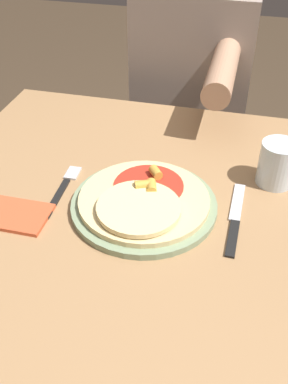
{
  "coord_description": "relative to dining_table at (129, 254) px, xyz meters",
  "views": [
    {
      "loc": [
        0.2,
        -0.66,
        1.34
      ],
      "look_at": [
        0.03,
        0.02,
        0.8
      ],
      "focal_mm": 42.0,
      "sensor_mm": 36.0,
      "label": 1
    }
  ],
  "objects": [
    {
      "name": "knife",
      "position": [
        0.21,
        0.02,
        0.13
      ],
      "size": [
        0.02,
        0.22,
        0.0
      ],
      "color": "black",
      "rests_on": "dining_table"
    },
    {
      "name": "person_diner",
      "position": [
        0.02,
        0.69,
        0.08
      ],
      "size": [
        0.36,
        0.52,
        1.2
      ],
      "color": "#2D2D38",
      "rests_on": "ground_plane"
    },
    {
      "name": "fork",
      "position": [
        -0.15,
        0.04,
        0.13
      ],
      "size": [
        0.03,
        0.18,
        0.0
      ],
      "color": "black",
      "rests_on": "dining_table"
    },
    {
      "name": "napkin",
      "position": [
        -0.21,
        -0.07,
        0.13
      ],
      "size": [
        0.13,
        0.09,
        0.01
      ],
      "color": "#C6512D",
      "rests_on": "dining_table"
    },
    {
      "name": "pizza",
      "position": [
        0.03,
        0.01,
        0.15
      ],
      "size": [
        0.26,
        0.26,
        0.04
      ],
      "color": "#E0C689",
      "rests_on": "plate"
    },
    {
      "name": "dining_table",
      "position": [
        0.0,
        0.0,
        0.0
      ],
      "size": [
        0.9,
        0.94,
        0.76
      ],
      "color": "#9E754C",
      "rests_on": "ground_plane"
    },
    {
      "name": "drinking_glass",
      "position": [
        0.28,
        0.17,
        0.17
      ],
      "size": [
        0.08,
        0.08,
        0.1
      ],
      "color": "silver",
      "rests_on": "dining_table"
    },
    {
      "name": "plate",
      "position": [
        0.03,
        0.02,
        0.13
      ],
      "size": [
        0.29,
        0.29,
        0.01
      ],
      "color": "gray",
      "rests_on": "dining_table"
    }
  ]
}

